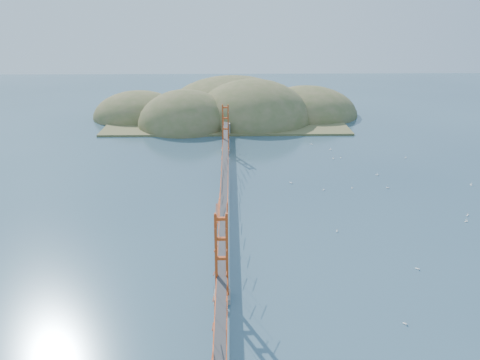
{
  "coord_description": "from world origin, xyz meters",
  "views": [
    {
      "loc": [
        1.17,
        -78.59,
        34.47
      ],
      "look_at": [
        2.83,
        0.0,
        4.22
      ],
      "focal_mm": 35.0,
      "sensor_mm": 36.0,
      "label": 1
    }
  ],
  "objects_px": {
    "sailboat_0": "(337,231)",
    "sailboat_1": "(388,187)",
    "bridge": "(224,165)",
    "sailboat_2": "(417,268)"
  },
  "relations": [
    {
      "from": "bridge",
      "to": "sailboat_0",
      "type": "relative_size",
      "value": 164.62
    },
    {
      "from": "bridge",
      "to": "sailboat_0",
      "type": "distance_m",
      "value": 22.99
    },
    {
      "from": "sailboat_0",
      "to": "sailboat_1",
      "type": "xyz_separation_m",
      "value": [
        13.93,
        18.22,
        0.02
      ]
    },
    {
      "from": "bridge",
      "to": "sailboat_1",
      "type": "relative_size",
      "value": 129.16
    },
    {
      "from": "sailboat_0",
      "to": "sailboat_1",
      "type": "relative_size",
      "value": 0.78
    },
    {
      "from": "sailboat_2",
      "to": "sailboat_0",
      "type": "bearing_deg",
      "value": 127.37
    },
    {
      "from": "bridge",
      "to": "sailboat_2",
      "type": "bearing_deg",
      "value": -41.75
    },
    {
      "from": "bridge",
      "to": "sailboat_2",
      "type": "height_order",
      "value": "bridge"
    },
    {
      "from": "bridge",
      "to": "sailboat_0",
      "type": "bearing_deg",
      "value": -34.7
    },
    {
      "from": "bridge",
      "to": "sailboat_1",
      "type": "xyz_separation_m",
      "value": [
        31.97,
        5.73,
        -6.85
      ]
    }
  ]
}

